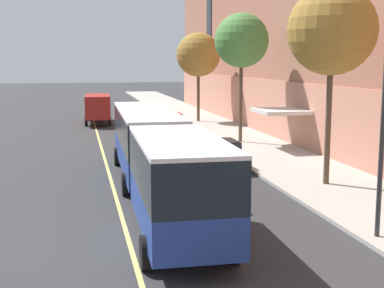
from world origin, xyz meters
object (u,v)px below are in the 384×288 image
at_px(street_tree_mid_block, 332,31).
at_px(street_tree_far_downtown, 198,55).
at_px(street_tree_far_uptown, 242,41).
at_px(city_bus, 156,152).
at_px(parked_car_black_2, 221,154).
at_px(box_truck, 97,107).
at_px(parked_car_red_0, 171,122).

distance_m(street_tree_mid_block, street_tree_far_downtown, 26.98).
bearing_deg(street_tree_far_uptown, street_tree_far_downtown, 90.00).
bearing_deg(city_bus, street_tree_mid_block, 3.10).
relative_size(city_bus, parked_car_black_2, 3.97).
relative_size(box_truck, street_tree_far_downtown, 0.88).
distance_m(street_tree_far_uptown, street_tree_far_downtown, 13.51).
distance_m(parked_car_red_0, street_tree_mid_block, 22.31).
bearing_deg(street_tree_mid_block, street_tree_far_downtown, 90.00).
distance_m(city_bus, parked_car_red_0, 21.97).
relative_size(parked_car_red_0, box_truck, 0.62).
relative_size(city_bus, box_truck, 2.56).
xyz_separation_m(city_bus, parked_car_black_2, (4.46, 5.80, -1.23)).
relative_size(box_truck, street_tree_far_uptown, 0.82).
bearing_deg(street_tree_mid_block, parked_car_red_0, 99.92).
height_order(city_bus, box_truck, city_bus).
height_order(parked_car_red_0, street_tree_mid_block, street_tree_mid_block).
relative_size(city_bus, street_tree_far_uptown, 2.11).
relative_size(parked_car_red_0, street_tree_far_uptown, 0.51).
bearing_deg(street_tree_mid_block, box_truck, 108.79).
distance_m(parked_car_black_2, street_tree_mid_block, 9.07).
height_order(street_tree_mid_block, street_tree_far_uptown, street_tree_mid_block).
height_order(parked_car_red_0, box_truck, box_truck).
xyz_separation_m(box_truck, street_tree_far_downtown, (9.44, -0.78, 4.78)).
height_order(street_tree_mid_block, street_tree_far_downtown, street_tree_mid_block).
xyz_separation_m(parked_car_red_0, street_tree_far_uptown, (3.69, -7.58, 6.42)).
bearing_deg(parked_car_black_2, parked_car_red_0, 90.30).
relative_size(street_tree_mid_block, street_tree_far_uptown, 1.01).
distance_m(city_bus, parked_car_black_2, 7.42).
bearing_deg(city_bus, street_tree_far_downtown, 73.61).
height_order(box_truck, street_tree_far_uptown, street_tree_far_uptown).
xyz_separation_m(city_bus, parked_car_red_0, (4.38, 21.50, -1.23)).
bearing_deg(street_tree_far_downtown, parked_car_red_0, -121.95).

